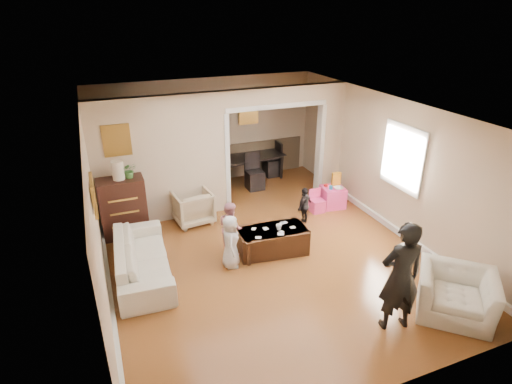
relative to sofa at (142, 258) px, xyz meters
name	(u,v)px	position (x,y,z in m)	size (l,w,h in m)	color
floor	(260,247)	(2.15, 0.06, -0.31)	(7.00, 7.00, 0.00)	#935525
partition_left	(163,161)	(0.77, 1.86, 0.99)	(2.75, 0.18, 2.60)	beige
partition_right	(329,139)	(4.62, 1.86, 0.99)	(0.55, 0.18, 2.60)	beige
partition_header	(276,95)	(3.25, 1.86, 2.11)	(2.22, 0.18, 0.35)	beige
window_pane	(403,158)	(4.88, -0.34, 1.24)	(0.03, 0.95, 1.10)	white
framed_art_partition	(117,140)	(-0.05, 1.76, 1.54)	(0.45, 0.03, 0.55)	brown
framed_art_sofa_wall	(93,195)	(-0.56, -0.54, 1.49)	(0.03, 0.55, 0.40)	brown
framed_art_alcove	(248,112)	(3.25, 3.50, 1.39)	(0.45, 0.03, 0.55)	brown
sofa	(142,258)	(0.00, 0.00, 0.00)	(2.14, 0.84, 0.62)	beige
armchair_back	(192,207)	(1.23, 1.50, 0.04)	(0.74, 0.77, 0.70)	tan
armchair_front	(456,294)	(4.08, -2.69, 0.03)	(1.05, 0.91, 0.68)	beige
dresser	(123,207)	(-0.12, 1.49, 0.28)	(0.86, 0.48, 1.18)	black
table_lamp	(118,170)	(-0.12, 1.49, 1.05)	(0.22, 0.22, 0.36)	beige
potted_plant	(129,170)	(0.08, 1.49, 1.02)	(0.27, 0.23, 0.30)	#417835
coffee_table	(272,240)	(2.30, -0.17, -0.08)	(1.23, 0.62, 0.46)	#381D11
coffee_cup	(279,227)	(2.40, -0.22, 0.20)	(0.11, 0.11, 0.10)	white
play_table	(333,197)	(4.32, 1.05, -0.08)	(0.48, 0.48, 0.46)	#FF4398
cereal_box	(336,179)	(4.44, 1.15, 0.30)	(0.20, 0.07, 0.30)	yellow
cyan_cup	(331,187)	(4.22, 1.00, 0.19)	(0.08, 0.08, 0.08)	teal
toy_block	(326,185)	(4.20, 1.17, 0.17)	(0.08, 0.06, 0.05)	red
play_bowl	(338,188)	(4.37, 0.93, 0.17)	(0.21, 0.21, 0.05)	white
dining_table	(246,167)	(3.07, 3.27, 0.02)	(1.88, 1.05, 0.66)	black
adult_person	(401,277)	(3.10, -2.58, 0.52)	(0.61, 0.40, 1.66)	black
child_kneel_a	(231,242)	(1.45, -0.32, 0.17)	(0.47, 0.31, 0.96)	silver
child_kneel_b	(230,227)	(1.60, 0.13, 0.18)	(0.48, 0.37, 0.99)	#CA7E89
child_toddler	(304,206)	(3.35, 0.58, 0.09)	(0.47, 0.20, 0.80)	black
craft_papers	(275,229)	(2.33, -0.18, 0.15)	(0.83, 0.47, 0.00)	white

